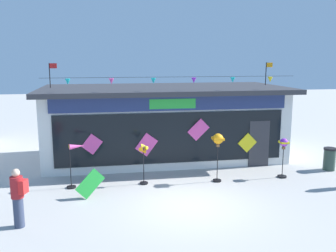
% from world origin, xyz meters
% --- Properties ---
extents(ground_plane, '(80.00, 80.00, 0.00)m').
position_xyz_m(ground_plane, '(0.00, 0.00, 0.00)').
color(ground_plane, '#ADAAA5').
extents(kite_shop_building, '(10.95, 5.23, 4.43)m').
position_xyz_m(kite_shop_building, '(0.17, 5.88, 1.70)').
color(kite_shop_building, silver).
rests_on(kite_shop_building, ground_plane).
extents(wind_spinner_far_left, '(0.71, 0.34, 1.63)m').
position_xyz_m(wind_spinner_far_left, '(-3.64, 2.24, 1.16)').
color(wind_spinner_far_left, black).
rests_on(wind_spinner_far_left, ground_plane).
extents(wind_spinner_left, '(0.38, 0.31, 1.55)m').
position_xyz_m(wind_spinner_left, '(-1.19, 2.19, 1.01)').
color(wind_spinner_left, black).
rests_on(wind_spinner_left, ground_plane).
extents(wind_spinner_center_left, '(0.41, 0.41, 1.86)m').
position_xyz_m(wind_spinner_center_left, '(1.60, 2.02, 1.52)').
color(wind_spinner_center_left, black).
rests_on(wind_spinner_center_left, ground_plane).
extents(wind_spinner_center_right, '(0.36, 0.36, 1.57)m').
position_xyz_m(wind_spinner_center_right, '(4.28, 2.05, 1.17)').
color(wind_spinner_center_right, black).
rests_on(wind_spinner_center_right, ground_plane).
extents(person_mid_plaza, '(0.48, 0.39, 1.68)m').
position_xyz_m(person_mid_plaza, '(-4.97, -0.74, 0.89)').
color(person_mid_plaza, '#333D56').
rests_on(person_mid_plaza, ground_plane).
extents(trash_bin, '(0.52, 0.52, 0.95)m').
position_xyz_m(trash_bin, '(6.67, 2.60, 0.48)').
color(trash_bin, '#2D4238').
rests_on(trash_bin, ground_plane).
extents(display_kite_on_ground, '(1.00, 0.30, 1.00)m').
position_xyz_m(display_kite_on_ground, '(-3.10, 1.13, 0.50)').
color(display_kite_on_ground, green).
rests_on(display_kite_on_ground, ground_plane).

